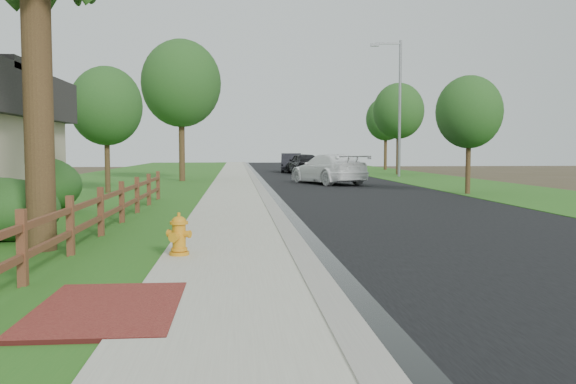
{
  "coord_description": "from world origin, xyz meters",
  "views": [
    {
      "loc": [
        -0.73,
        -7.98,
        1.9
      ],
      "look_at": [
        0.3,
        4.0,
        1.06
      ],
      "focal_mm": 38.0,
      "sensor_mm": 36.0,
      "label": 1
    }
  ],
  "objects": [
    {
      "name": "sidewalk",
      "position": [
        -0.9,
        35.0,
        0.05
      ],
      "size": [
        2.2,
        90.0,
        0.1
      ],
      "primitive_type": "cube",
      "color": "#A9A693",
      "rests_on": "ground"
    },
    {
      "name": "ranch_fence",
      "position": [
        -3.6,
        6.4,
        0.62
      ],
      "size": [
        0.12,
        16.92,
        1.1
      ],
      "color": "#4F2C1A",
      "rests_on": "ground"
    },
    {
      "name": "tree_mid_left",
      "position": [
        -3.9,
        28.44,
        5.75
      ],
      "size": [
        4.66,
        4.66,
        8.33
      ],
      "color": "#3C2718",
      "rests_on": "ground"
    },
    {
      "name": "tree_far_right",
      "position": [
        13.0,
        47.15,
        4.69
      ],
      "size": [
        3.64,
        3.64,
        6.71
      ],
      "color": "#3C2718",
      "rests_on": "ground"
    },
    {
      "name": "shrub_c",
      "position": [
        -5.56,
        4.97,
        0.66
      ],
      "size": [
        2.12,
        2.12,
        1.32
      ],
      "primitive_type": "ellipsoid",
      "rotation": [
        0.0,
        0.0,
        0.17
      ],
      "color": "#224E1C",
      "rests_on": "ground"
    },
    {
      "name": "dark_car_far",
      "position": [
        3.87,
        42.55,
        0.8
      ],
      "size": [
        2.04,
        4.87,
        1.56
      ],
      "primitive_type": "imported",
      "rotation": [
        0.0,
        0.0,
        -0.08
      ],
      "color": "black",
      "rests_on": "road"
    },
    {
      "name": "dark_car_mid",
      "position": [
        4.4,
        38.36,
        0.84
      ],
      "size": [
        2.45,
        4.98,
        1.64
      ],
      "primitive_type": "imported",
      "rotation": [
        0.0,
        0.0,
        3.25
      ],
      "color": "black",
      "rests_on": "road"
    },
    {
      "name": "ground",
      "position": [
        0.0,
        0.0,
        0.0
      ],
      "size": [
        120.0,
        120.0,
        0.0
      ],
      "primitive_type": "plane",
      "color": "#3C3621"
    },
    {
      "name": "shrub_d",
      "position": [
        -6.5,
        10.29,
        0.85
      ],
      "size": [
        2.75,
        2.75,
        1.7
      ],
      "primitive_type": "ellipsoid",
      "rotation": [
        0.0,
        0.0,
        -0.11
      ],
      "color": "#224E1C",
      "rests_on": "ground"
    },
    {
      "name": "white_suv",
      "position": [
        4.29,
        24.91,
        0.83
      ],
      "size": [
        4.12,
        6.05,
        1.63
      ],
      "primitive_type": "imported",
      "rotation": [
        0.0,
        0.0,
        3.5
      ],
      "color": "white",
      "rests_on": "road"
    },
    {
      "name": "verge_far",
      "position": [
        11.5,
        35.0,
        0.02
      ],
      "size": [
        6.0,
        90.0,
        0.04
      ],
      "primitive_type": "cube",
      "color": "#26611B",
      "rests_on": "ground"
    },
    {
      "name": "grass_strip",
      "position": [
        -2.8,
        35.0,
        0.03
      ],
      "size": [
        1.6,
        90.0,
        0.06
      ],
      "primitive_type": "cube",
      "color": "#26611B",
      "rests_on": "ground"
    },
    {
      "name": "tree_mid_right",
      "position": [
        11.32,
        36.54,
        4.73
      ],
      "size": [
        3.76,
        3.76,
        6.82
      ],
      "color": "#3C2718",
      "rests_on": "ground"
    },
    {
      "name": "streetlight",
      "position": [
        10.26,
        32.99,
        5.25
      ],
      "size": [
        2.14,
        0.37,
        9.27
      ],
      "color": "gray",
      "rests_on": "ground"
    },
    {
      "name": "tree_near_right",
      "position": [
        9.0,
        16.86,
        3.45
      ],
      "size": [
        2.77,
        2.77,
        4.98
      ],
      "color": "#3C2718",
      "rests_on": "ground"
    },
    {
      "name": "road",
      "position": [
        4.6,
        35.0,
        0.01
      ],
      "size": [
        8.0,
        90.0,
        0.02
      ],
      "primitive_type": "cube",
      "color": "black",
      "rests_on": "ground"
    },
    {
      "name": "brick_patch",
      "position": [
        -2.2,
        -1.0,
        0.06
      ],
      "size": [
        1.6,
        2.4,
        0.11
      ],
      "primitive_type": "cube",
      "color": "maroon",
      "rests_on": "ground"
    },
    {
      "name": "lawn_near",
      "position": [
        -8.0,
        35.0,
        0.02
      ],
      "size": [
        9.0,
        90.0,
        0.04
      ],
      "primitive_type": "cube",
      "color": "#26611B",
      "rests_on": "ground"
    },
    {
      "name": "shrub_b",
      "position": [
        -5.3,
        4.95,
        0.64
      ],
      "size": [
        2.23,
        2.23,
        1.29
      ],
      "primitive_type": "ellipsoid",
      "rotation": [
        0.0,
        0.0,
        0.24
      ],
      "color": "#224E1C",
      "rests_on": "ground"
    },
    {
      "name": "fire_hydrant",
      "position": [
        -1.7,
        2.42,
        0.43
      ],
      "size": [
        0.47,
        0.39,
        0.73
      ],
      "color": "orange",
      "rests_on": "sidewalk"
    },
    {
      "name": "wet_gutter",
      "position": [
        0.75,
        35.0,
        0.02
      ],
      "size": [
        0.5,
        90.0,
        0.0
      ],
      "primitive_type": "cube",
      "color": "black",
      "rests_on": "road"
    },
    {
      "name": "tree_near_left",
      "position": [
        -6.23,
        18.77,
        3.74
      ],
      "size": [
        3.07,
        3.07,
        5.45
      ],
      "color": "#3C2718",
      "rests_on": "ground"
    },
    {
      "name": "curb",
      "position": [
        0.4,
        35.0,
        0.06
      ],
      "size": [
        0.4,
        90.0,
        0.12
      ],
      "primitive_type": "cube",
      "color": "gray",
      "rests_on": "ground"
    }
  ]
}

